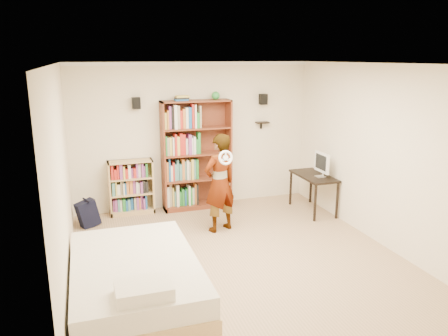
# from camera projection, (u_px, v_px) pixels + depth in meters

# --- Properties ---
(ground) EXTENTS (4.50, 5.00, 0.01)m
(ground) POSITION_uv_depth(u_px,v_px,m) (238.00, 258.00, 6.21)
(ground) COLOR tan
(ground) RESTS_ON ground
(room_shell) EXTENTS (4.52, 5.02, 2.71)m
(room_shell) POSITION_uv_depth(u_px,v_px,m) (239.00, 136.00, 5.77)
(room_shell) COLOR #EEE2CB
(room_shell) RESTS_ON ground
(crown_molding) EXTENTS (4.50, 5.00, 0.06)m
(crown_molding) POSITION_uv_depth(u_px,v_px,m) (240.00, 66.00, 5.55)
(crown_molding) COLOR white
(crown_molding) RESTS_ON room_shell
(speaker_left) EXTENTS (0.14, 0.12, 0.20)m
(speaker_left) POSITION_uv_depth(u_px,v_px,m) (136.00, 103.00, 7.61)
(speaker_left) COLOR black
(speaker_left) RESTS_ON room_shell
(speaker_right) EXTENTS (0.14, 0.12, 0.20)m
(speaker_right) POSITION_uv_depth(u_px,v_px,m) (263.00, 99.00, 8.33)
(speaker_right) COLOR black
(speaker_right) RESTS_ON room_shell
(wall_shelf) EXTENTS (0.25, 0.16, 0.02)m
(wall_shelf) POSITION_uv_depth(u_px,v_px,m) (262.00, 123.00, 8.45)
(wall_shelf) COLOR black
(wall_shelf) RESTS_ON room_shell
(tall_bookshelf) EXTENTS (1.28, 0.37, 2.03)m
(tall_bookshelf) POSITION_uv_depth(u_px,v_px,m) (197.00, 155.00, 8.09)
(tall_bookshelf) COLOR brown
(tall_bookshelf) RESTS_ON ground
(low_bookshelf) EXTENTS (0.79, 0.30, 0.99)m
(low_bookshelf) POSITION_uv_depth(u_px,v_px,m) (131.00, 187.00, 7.89)
(low_bookshelf) COLOR #D7BA73
(low_bookshelf) RESTS_ON ground
(computer_desk) EXTENTS (0.51, 1.02, 0.69)m
(computer_desk) POSITION_uv_depth(u_px,v_px,m) (313.00, 193.00, 8.04)
(computer_desk) COLOR black
(computer_desk) RESTS_ON ground
(imac) EXTENTS (0.10, 0.44, 0.44)m
(imac) POSITION_uv_depth(u_px,v_px,m) (321.00, 165.00, 7.78)
(imac) COLOR white
(imac) RESTS_ON computer_desk
(daybed) EXTENTS (1.43, 2.20, 0.65)m
(daybed) POSITION_uv_depth(u_px,v_px,m) (135.00, 275.00, 5.06)
(daybed) COLOR beige
(daybed) RESTS_ON ground
(person) EXTENTS (0.69, 0.57, 1.62)m
(person) POSITION_uv_depth(u_px,v_px,m) (220.00, 183.00, 7.04)
(person) COLOR black
(person) RESTS_ON ground
(wii_wheel) EXTENTS (0.23, 0.09, 0.23)m
(wii_wheel) POSITION_uv_depth(u_px,v_px,m) (226.00, 158.00, 6.64)
(wii_wheel) COLOR white
(wii_wheel) RESTS_ON person
(navy_bag) EXTENTS (0.41, 0.35, 0.48)m
(navy_bag) POSITION_uv_depth(u_px,v_px,m) (88.00, 213.00, 7.32)
(navy_bag) COLOR black
(navy_bag) RESTS_ON ground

